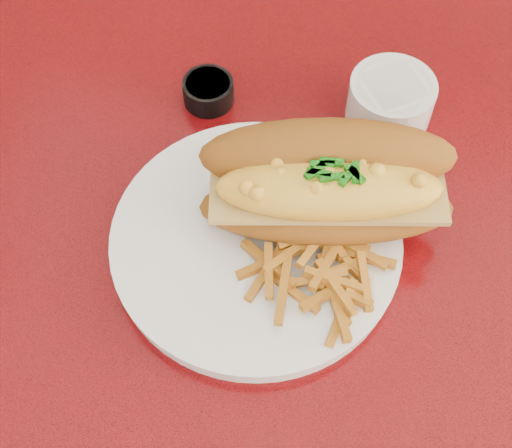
% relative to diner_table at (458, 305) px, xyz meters
% --- Properties ---
extents(ground, '(8.00, 8.00, 0.00)m').
position_rel_diner_table_xyz_m(ground, '(0.00, 0.00, -0.61)').
color(ground, beige).
rests_on(ground, ground).
extents(diner_table, '(1.23, 0.83, 0.77)m').
position_rel_diner_table_xyz_m(diner_table, '(0.00, 0.00, 0.00)').
color(diner_table, red).
rests_on(diner_table, ground).
extents(booth_bench_far, '(1.20, 0.51, 0.90)m').
position_rel_diner_table_xyz_m(booth_bench_far, '(0.00, 0.81, -0.32)').
color(booth_bench_far, maroon).
rests_on(booth_bench_far, ground).
extents(dinner_plate, '(0.29, 0.29, 0.02)m').
position_rel_diner_table_xyz_m(dinner_plate, '(-0.21, -0.07, 0.17)').
color(dinner_plate, white).
rests_on(dinner_plate, diner_table).
extents(mac_hoagie, '(0.24, 0.15, 0.10)m').
position_rel_diner_table_xyz_m(mac_hoagie, '(-0.16, -0.03, 0.22)').
color(mac_hoagie, '#935517').
rests_on(mac_hoagie, dinner_plate).
extents(fries_pile, '(0.12, 0.12, 0.03)m').
position_rel_diner_table_xyz_m(fries_pile, '(-0.15, -0.09, 0.19)').
color(fries_pile, orange).
rests_on(fries_pile, dinner_plate).
extents(fork, '(0.02, 0.15, 0.00)m').
position_rel_diner_table_xyz_m(fork, '(-0.15, -0.04, 0.18)').
color(fork, silver).
rests_on(fork, dinner_plate).
extents(gravy_ramekin, '(0.10, 0.10, 0.05)m').
position_rel_diner_table_xyz_m(gravy_ramekin, '(-0.12, 0.11, 0.19)').
color(gravy_ramekin, white).
rests_on(gravy_ramekin, diner_table).
extents(sauce_cup_left, '(0.06, 0.06, 0.03)m').
position_rel_diner_table_xyz_m(sauce_cup_left, '(-0.30, 0.09, 0.18)').
color(sauce_cup_left, black).
rests_on(sauce_cup_left, diner_table).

